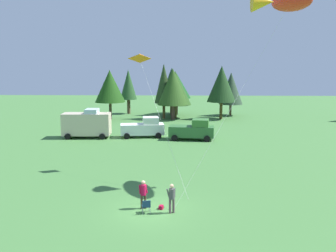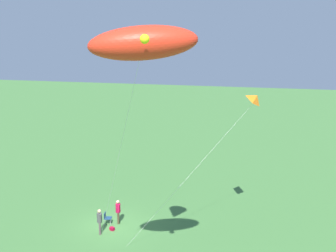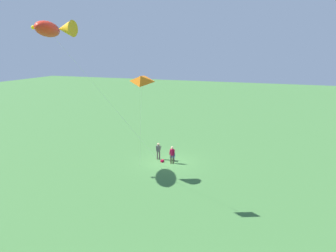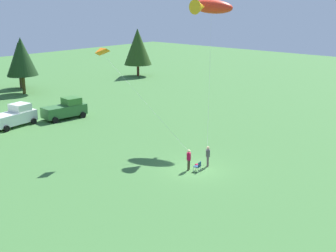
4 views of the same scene
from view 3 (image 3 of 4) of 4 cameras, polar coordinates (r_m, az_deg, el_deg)
The scene contains 7 objects.
ground_plane at distance 32.90m, azimuth -0.02°, elevation -6.25°, with size 160.00×160.00×0.00m, color #3F7237.
person_kite_flyer at distance 33.28m, azimuth -1.68°, elevation -4.17°, with size 0.56×0.45×1.74m.
folding_chair at distance 33.06m, azimuth 0.79°, elevation -5.25°, with size 0.56×0.56×0.82m.
person_spectator at distance 32.12m, azimuth 0.71°, elevation -4.82°, with size 0.55×0.43×1.74m.
backpack_on_grass at distance 32.82m, azimuth -1.01°, elevation -6.10°, with size 0.32×0.22×0.22m, color maroon.
kite_large_fish at distance 30.61m, azimuth -19.56°, elevation 15.62°, with size 9.22×7.87×13.44m.
kite_delta_orange at distance 21.79m, azimuth -4.81°, elevation 8.02°, with size 4.48×7.95×9.49m.
Camera 3 is at (-10.90, 28.98, 11.11)m, focal length 35.00 mm.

